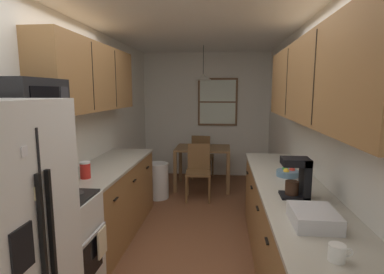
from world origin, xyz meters
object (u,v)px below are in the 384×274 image
(trash_bin, at_px, (158,181))
(fruit_bowl, at_px, (288,173))
(coffee_maker, at_px, (299,177))
(storage_canister, at_px, (85,170))
(mug_by_coffeemaker, at_px, (337,253))
(dish_rack, at_px, (314,217))
(dining_table, at_px, (203,154))
(microwave_over_range, at_px, (27,101))
(stove_range, at_px, (52,253))
(dining_chair_near, at_px, (198,169))
(dining_chair_far, at_px, (202,155))

(trash_bin, bearing_deg, fruit_bowl, -43.74)
(coffee_maker, height_order, fruit_bowl, coffee_maker)
(storage_canister, height_order, mug_by_coffeemaker, storage_canister)
(coffee_maker, distance_m, dish_rack, 0.53)
(dining_table, height_order, trash_bin, dining_table)
(microwave_over_range, distance_m, fruit_bowl, 2.45)
(trash_bin, bearing_deg, coffee_maker, -53.57)
(stove_range, bearing_deg, trash_bin, 83.54)
(trash_bin, relative_size, storage_canister, 3.52)
(microwave_over_range, xyz_separation_m, coffee_maker, (2.09, 0.32, -0.62))
(dining_table, relative_size, trash_bin, 1.65)
(dining_table, distance_m, fruit_bowl, 2.52)
(stove_range, height_order, mug_by_coffeemaker, stove_range)
(microwave_over_range, relative_size, dining_chair_near, 0.65)
(dish_rack, bearing_deg, fruit_bowl, 86.57)
(dining_chair_far, relative_size, storage_canister, 5.36)
(storage_canister, bearing_deg, dining_table, 68.69)
(coffee_maker, bearing_deg, storage_canister, 170.30)
(dining_table, distance_m, coffee_maker, 3.10)
(storage_canister, relative_size, coffee_maker, 0.51)
(dining_chair_near, distance_m, trash_bin, 0.70)
(dining_chair_far, bearing_deg, mug_by_coffeemaker, -77.07)
(stove_range, bearing_deg, coffee_maker, 9.14)
(dining_table, xyz_separation_m, dining_chair_far, (-0.06, 0.56, -0.13))
(trash_bin, bearing_deg, dining_chair_near, 5.29)
(dining_chair_near, xyz_separation_m, coffee_maker, (1.02, -2.34, 0.57))
(dining_chair_near, relative_size, coffee_maker, 2.74)
(stove_range, height_order, fruit_bowl, stove_range)
(stove_range, height_order, dining_table, stove_range)
(stove_range, distance_m, fruit_bowl, 2.28)
(stove_range, xyz_separation_m, dining_chair_near, (0.96, 2.66, 0.03))
(mug_by_coffeemaker, xyz_separation_m, dish_rack, (0.00, 0.43, 0.01))
(stove_range, height_order, dining_chair_far, stove_range)
(trash_bin, bearing_deg, storage_canister, -98.78)
(coffee_maker, bearing_deg, microwave_over_range, -171.35)
(stove_range, distance_m, mug_by_coffeemaker, 2.10)
(dining_chair_far, xyz_separation_m, fruit_bowl, (1.09, -2.84, 0.44))
(coffee_maker, height_order, mug_by_coffeemaker, coffee_maker)
(microwave_over_range, distance_m, coffee_maker, 2.20)
(dining_chair_far, height_order, mug_by_coffeemaker, mug_by_coffeemaker)
(storage_canister, distance_m, mug_by_coffeemaker, 2.34)
(storage_canister, xyz_separation_m, fruit_bowl, (2.03, 0.29, -0.05))
(dining_chair_near, xyz_separation_m, trash_bin, (-0.67, -0.06, -0.20))
(dining_chair_near, bearing_deg, fruit_bowl, -58.27)
(trash_bin, bearing_deg, dish_rack, -59.33)
(microwave_over_range, bearing_deg, trash_bin, 81.08)
(coffee_maker, bearing_deg, fruit_bowl, 86.00)
(dining_chair_near, xyz_separation_m, dining_chair_far, (-0.02, 1.12, 0.00))
(dining_chair_far, bearing_deg, trash_bin, -118.47)
(storage_canister, distance_m, fruit_bowl, 2.05)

